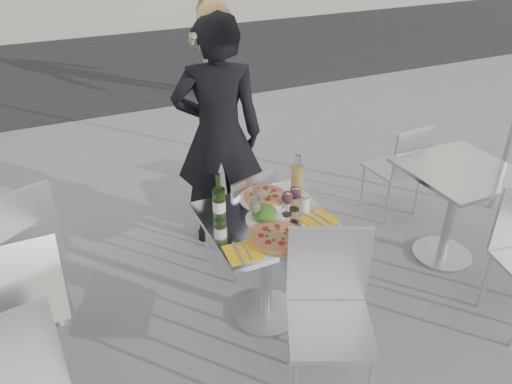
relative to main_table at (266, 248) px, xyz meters
name	(u,v)px	position (x,y,z in m)	size (l,w,h in m)	color
ground	(266,314)	(0.00, 0.00, -0.54)	(80.00, 80.00, 0.00)	slate
street_asphalt	(98,63)	(0.00, 6.50, -0.54)	(24.00, 5.00, 0.00)	black
main_table	(266,248)	(0.00, 0.00, 0.00)	(0.72, 0.72, 0.75)	#B7BABF
side_table_right	(455,195)	(1.50, 0.00, 0.00)	(0.72, 0.72, 0.75)	#B7BABF
chair_far	(245,213)	(0.07, 0.49, -0.06)	(0.46, 0.47, 0.82)	silver
chair_near	(329,302)	(0.07, -0.59, 0.02)	(0.58, 0.58, 0.95)	silver
side_chair_lfar	(15,249)	(-1.37, 0.53, 0.06)	(0.59, 0.60, 1.02)	silver
side_chair_rfar	(401,164)	(1.53, 0.62, -0.05)	(0.40, 0.41, 0.83)	silver
woman_diner	(218,135)	(0.07, 0.95, 0.35)	(0.64, 0.42, 1.77)	black
pedestrian_b	(202,30)	(1.10, 4.23, 0.36)	(1.16, 0.67, 1.79)	tan
pizza_near	(276,236)	(-0.04, -0.19, 0.22)	(0.30, 0.30, 0.02)	#E2A258
pizza_far	(264,196)	(0.08, 0.21, 0.23)	(0.30, 0.30, 0.03)	white
salad_plate	(264,214)	(-0.02, 0.00, 0.25)	(0.22, 0.22, 0.09)	white
wine_bottle	(219,202)	(-0.25, 0.11, 0.32)	(0.07, 0.08, 0.29)	#335821
carafe	(297,181)	(0.28, 0.14, 0.33)	(0.08, 0.08, 0.29)	#E4C861
sugar_shaker	(304,202)	(0.24, -0.01, 0.26)	(0.06, 0.06, 0.11)	white
wineglass_white_a	(255,207)	(-0.08, -0.02, 0.32)	(0.07, 0.07, 0.16)	white
wineglass_white_b	(258,195)	(-0.01, 0.10, 0.32)	(0.07, 0.07, 0.16)	white
wineglass_red_a	(287,199)	(0.13, -0.01, 0.32)	(0.07, 0.07, 0.16)	white
wineglass_red_b	(295,194)	(0.19, 0.02, 0.32)	(0.07, 0.07, 0.16)	white
napkin_left	(243,252)	(-0.26, -0.24, 0.21)	(0.19, 0.20, 0.01)	yellow
napkin_right	(319,220)	(0.27, -0.14, 0.21)	(0.22, 0.22, 0.01)	yellow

